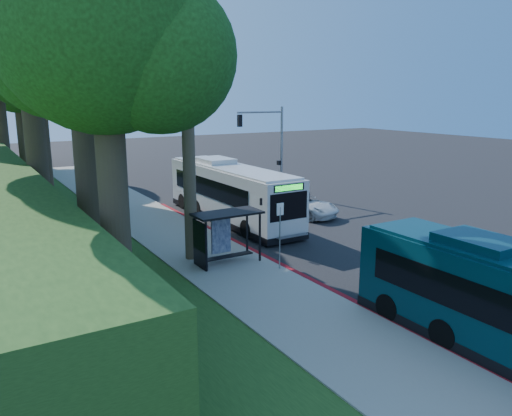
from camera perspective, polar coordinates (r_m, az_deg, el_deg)
ground at (r=29.91m, az=5.97°, el=-2.53°), size 140.00×140.00×0.00m
sidewalk at (r=26.29m, az=-6.88°, el=-4.57°), size 4.50×70.00×0.12m
red_curb at (r=23.99m, az=2.16°, el=-6.18°), size 0.25×30.00×0.13m
grass_verge at (r=29.36m, az=-21.22°, el=-3.58°), size 8.00×70.00×0.06m
bus_shelter at (r=23.34m, az=-3.98°, el=-2.28°), size 3.20×1.51×2.55m
stop_sign_pole at (r=22.40m, az=2.76°, el=-2.18°), size 0.35×0.06×3.17m
traffic_signal_pole at (r=39.37m, az=1.71°, el=7.76°), size 4.10×0.30×7.00m
tree_0 at (r=23.72m, az=-19.67°, el=20.18°), size 8.40×8.00×15.70m
tree_1 at (r=31.57m, az=-24.94°, el=20.53°), size 10.50×10.00×18.26m
tree_2 at (r=39.41m, az=-23.84°, el=15.53°), size 8.82×8.40×15.12m
tree_4 at (r=55.29m, az=-25.58°, el=13.49°), size 8.40×8.00×14.14m
tree_5 at (r=63.33m, az=-25.40°, el=12.57°), size 7.35×7.00×12.86m
tree_6 at (r=17.63m, az=-16.74°, el=18.30°), size 7.56×7.20×13.74m
white_bus at (r=31.83m, az=-3.00°, el=1.88°), size 2.84×12.78×3.80m
pickup at (r=33.27m, az=5.27°, el=0.32°), size 3.69×5.60×1.43m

